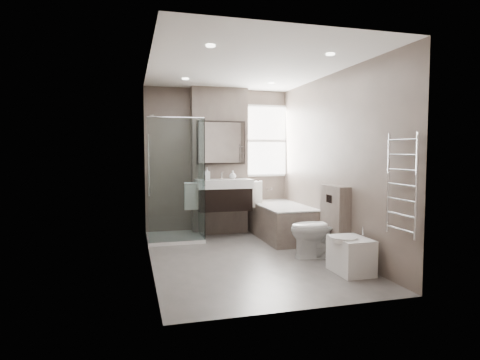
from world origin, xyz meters
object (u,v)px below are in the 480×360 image
object	(u,v)px
bathtub	(281,219)
bidet	(350,254)
toilet	(319,229)
vanity	(224,194)

from	to	relation	value
bathtub	bidet	xyz separation A→B (m)	(0.09, -2.10, -0.09)
toilet	bidet	distance (m)	0.79
bathtub	toilet	world-z (taller)	toilet
bathtub	vanity	bearing A→B (deg)	160.63
vanity	bathtub	bearing A→B (deg)	-19.37
vanity	toilet	size ratio (longest dim) A/B	1.19
bathtub	toilet	bearing A→B (deg)	-88.06
toilet	bathtub	bearing A→B (deg)	-168.51
vanity	bidet	size ratio (longest dim) A/B	1.71
vanity	bidet	world-z (taller)	vanity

